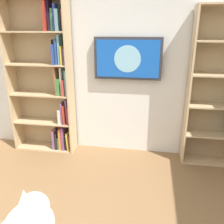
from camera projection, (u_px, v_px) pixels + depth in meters
wall_back at (129, 61)px, 3.28m from camera, size 4.52×0.06×2.70m
bookshelf_right at (49, 81)px, 3.40m from camera, size 0.91×0.28×2.17m
wall_mounted_tv at (128, 59)px, 3.19m from camera, size 0.91×0.07×0.56m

